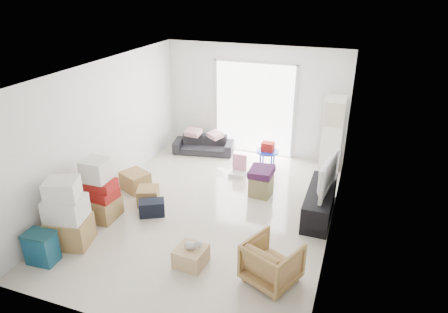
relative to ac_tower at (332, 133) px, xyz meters
name	(u,v)px	position (x,y,z in m)	size (l,w,h in m)	color
room_shell	(209,145)	(-1.95, -2.65, 0.48)	(4.98, 6.48, 3.18)	beige
sliding_door	(254,105)	(-1.95, 0.33, 0.37)	(2.10, 0.04, 2.33)	white
ac_tower	(332,133)	(0.00, 0.00, 0.00)	(0.45, 0.30, 1.75)	white
tv_console	(320,202)	(0.05, -2.11, -0.61)	(0.47, 1.57, 0.52)	black
television	(321,186)	(0.05, -2.11, -0.28)	(1.13, 0.65, 0.15)	black
sofa	(203,142)	(-3.12, -0.15, -0.58)	(1.51, 0.44, 0.59)	#242428
pillow_left	(193,128)	(-3.39, -0.17, -0.23)	(0.34, 0.27, 0.11)	#B8868C
pillow_right	(215,130)	(-2.79, -0.15, -0.23)	(0.32, 0.26, 0.11)	#B8868C
armchair	(272,260)	(-0.37, -4.18, -0.51)	(0.71, 0.67, 0.73)	#AC7A4C
storage_bins	(41,248)	(-3.85, -4.99, -0.61)	(0.48, 0.35, 0.53)	navy
box_stack_a	(67,216)	(-3.75, -4.44, -0.33)	(0.77, 0.69, 1.21)	#9B7B46
box_stack_b	(99,193)	(-3.75, -3.58, -0.36)	(0.67, 0.59, 1.18)	#9B7B46
box_stack_c	(135,181)	(-3.72, -2.44, -0.68)	(0.69, 0.64, 0.40)	#9B7B46
loose_box	(148,196)	(-3.19, -2.84, -0.71)	(0.40, 0.40, 0.34)	#9B7B46
duffel_bag	(152,208)	(-2.91, -3.20, -0.73)	(0.47, 0.28, 0.30)	black
ottoman	(261,186)	(-1.18, -1.76, -0.66)	(0.42, 0.42, 0.42)	#908A53
blanket	(261,173)	(-1.18, -1.76, -0.38)	(0.46, 0.46, 0.14)	#4A1E4C
kids_table	(268,150)	(-1.37, -0.50, -0.41)	(0.52, 0.52, 0.65)	#1C2EC1
toy_walker	(238,170)	(-1.89, -1.06, -0.74)	(0.35, 0.31, 0.47)	silver
wood_crate	(191,256)	(-1.63, -4.25, -0.73)	(0.45, 0.45, 0.30)	#D9BA7D
plush_bunny	(193,245)	(-1.60, -4.24, -0.51)	(0.29, 0.16, 0.14)	#B2ADA8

